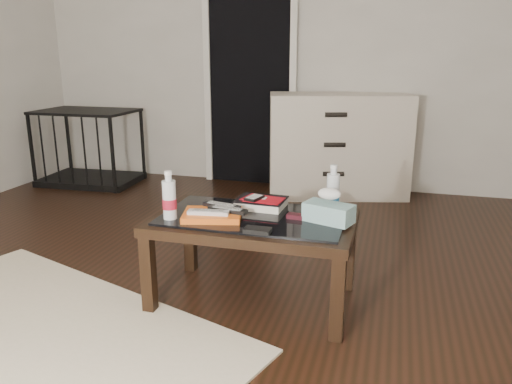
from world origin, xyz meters
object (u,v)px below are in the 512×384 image
(coffee_table, at_px, (253,228))
(tissue_box, at_px, (329,213))
(pet_crate, at_px, (90,160))
(dresser, at_px, (338,145))
(textbook, at_px, (261,203))
(water_bottle_left, at_px, (169,195))
(water_bottle_right, at_px, (333,188))

(coffee_table, xyz_separation_m, tissue_box, (0.37, 0.01, 0.11))
(pet_crate, bearing_deg, dresser, 2.18)
(coffee_table, bearing_deg, dresser, 85.37)
(coffee_table, height_order, textbook, textbook)
(coffee_table, bearing_deg, water_bottle_left, -158.15)
(water_bottle_right, bearing_deg, dresser, 95.76)
(dresser, height_order, tissue_box, dresser)
(coffee_table, bearing_deg, tissue_box, 1.14)
(textbook, bearing_deg, pet_crate, 144.17)
(coffee_table, distance_m, dresser, 2.13)
(dresser, height_order, water_bottle_right, dresser)
(coffee_table, xyz_separation_m, dresser, (0.17, 2.12, 0.05))
(pet_crate, bearing_deg, water_bottle_right, -36.70)
(water_bottle_right, bearing_deg, coffee_table, -151.52)
(dresser, bearing_deg, coffee_table, -109.49)
(coffee_table, distance_m, tissue_box, 0.39)
(water_bottle_left, bearing_deg, textbook, 38.05)
(pet_crate, bearing_deg, textbook, -41.69)
(textbook, height_order, tissue_box, tissue_box)
(coffee_table, xyz_separation_m, water_bottle_right, (0.37, 0.20, 0.18))
(water_bottle_left, bearing_deg, dresser, 76.36)
(textbook, distance_m, water_bottle_right, 0.38)
(textbook, bearing_deg, coffee_table, -87.90)
(textbook, relative_size, tissue_box, 1.09)
(textbook, xyz_separation_m, water_bottle_right, (0.37, 0.05, 0.10))
(coffee_table, xyz_separation_m, textbook, (0.00, 0.15, 0.09))
(water_bottle_left, height_order, water_bottle_right, same)
(coffee_table, bearing_deg, textbook, 89.57)
(tissue_box, bearing_deg, textbook, 178.61)
(coffee_table, relative_size, pet_crate, 1.07)
(tissue_box, bearing_deg, water_bottle_left, -148.92)
(dresser, distance_m, pet_crate, 2.40)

